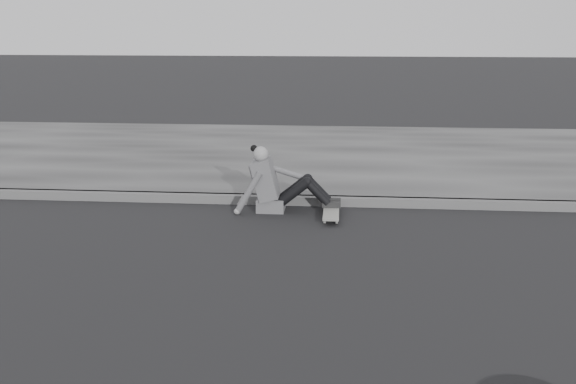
% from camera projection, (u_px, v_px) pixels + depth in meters
% --- Properties ---
extents(ground, '(80.00, 80.00, 0.00)m').
position_uv_depth(ground, '(301.00, 278.00, 6.27)').
color(ground, black).
rests_on(ground, ground).
extents(curb, '(24.00, 0.16, 0.12)m').
position_uv_depth(curb, '(313.00, 201.00, 8.74)').
color(curb, '#525252').
rests_on(curb, ground).
extents(sidewalk, '(24.00, 6.00, 0.12)m').
position_uv_depth(sidewalk, '(320.00, 155.00, 11.65)').
color(sidewalk, '#3E3E3E').
rests_on(sidewalk, ground).
extents(skateboard, '(0.20, 0.78, 0.09)m').
position_uv_depth(skateboard, '(331.00, 212.00, 8.17)').
color(skateboard, gray).
rests_on(skateboard, ground).
extents(seated_woman, '(1.38, 0.46, 0.88)m').
position_uv_depth(seated_woman, '(276.00, 184.00, 8.39)').
color(seated_woman, '#575759').
rests_on(seated_woman, ground).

